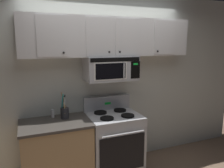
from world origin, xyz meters
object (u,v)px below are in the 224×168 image
at_px(over_range_microwave, 111,68).
at_px(salt_shaker, 53,114).
at_px(stove_range, 114,142).
at_px(utensil_crock_charcoal, 65,112).

bearing_deg(over_range_microwave, salt_shaker, 173.99).
height_order(stove_range, salt_shaker, stove_range).
relative_size(stove_range, over_range_microwave, 1.47).
relative_size(over_range_microwave, utensil_crock_charcoal, 1.99).
height_order(stove_range, over_range_microwave, over_range_microwave).
xyz_separation_m(over_range_microwave, utensil_crock_charcoal, (-0.69, -0.00, -0.58)).
bearing_deg(stove_range, salt_shaker, 166.38).
bearing_deg(salt_shaker, over_range_microwave, -6.01).
bearing_deg(stove_range, over_range_microwave, 90.14).
xyz_separation_m(utensil_crock_charcoal, salt_shaker, (-0.15, 0.09, -0.04)).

